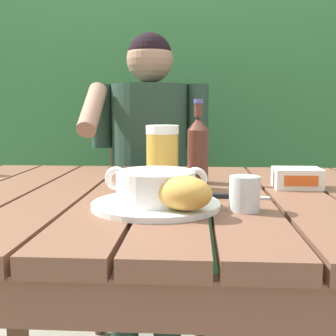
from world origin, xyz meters
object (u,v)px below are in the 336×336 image
(chair_near_diner, at_px, (154,211))
(beer_bottle, at_px, (198,148))
(beer_glass, at_px, (162,156))
(butter_tub, at_px, (297,178))
(serving_plate, at_px, (156,205))
(bread_roll, at_px, (184,193))
(water_glass_small, at_px, (245,194))
(table_knife, at_px, (228,196))
(person_eating, at_px, (149,160))
(soup_bowl, at_px, (156,186))

(chair_near_diner, bearing_deg, beer_bottle, -75.67)
(beer_bottle, bearing_deg, beer_glass, -140.08)
(chair_near_diner, bearing_deg, butter_tub, -61.45)
(serving_plate, relative_size, beer_bottle, 1.17)
(beer_bottle, bearing_deg, butter_tub, -14.41)
(bread_roll, bearing_deg, serving_plate, 130.60)
(water_glass_small, bearing_deg, serving_plate, 174.15)
(chair_near_diner, xyz_separation_m, serving_plate, (0.11, -1.08, 0.28))
(chair_near_diner, xyz_separation_m, beer_bottle, (0.20, -0.77, 0.37))
(bread_roll, distance_m, beer_bottle, 0.39)
(beer_glass, height_order, table_knife, beer_glass)
(chair_near_diner, bearing_deg, beer_glass, -83.04)
(bread_roll, relative_size, beer_bottle, 0.60)
(water_glass_small, bearing_deg, bread_roll, -156.68)
(person_eating, xyz_separation_m, beer_bottle, (0.20, -0.57, 0.10))
(person_eating, height_order, butter_tub, person_eating)
(serving_plate, relative_size, soup_bowl, 1.26)
(bread_roll, bearing_deg, beer_bottle, 85.78)
(serving_plate, relative_size, bread_roll, 1.95)
(beer_bottle, bearing_deg, serving_plate, -105.86)
(beer_bottle, distance_m, butter_tub, 0.28)
(bread_roll, bearing_deg, butter_tub, 47.94)
(chair_near_diner, distance_m, serving_plate, 1.12)
(bread_roll, relative_size, butter_tub, 1.15)
(serving_plate, xyz_separation_m, bread_roll, (0.06, -0.07, 0.04))
(bread_roll, xyz_separation_m, butter_tub, (0.29, 0.32, -0.02))
(person_eating, relative_size, table_knife, 8.00)
(person_eating, distance_m, beer_glass, 0.67)
(person_eating, xyz_separation_m, serving_plate, (0.11, -0.89, 0.01))
(person_eating, distance_m, soup_bowl, 0.89)
(soup_bowl, relative_size, water_glass_small, 3.01)
(person_eating, relative_size, beer_glass, 7.72)
(soup_bowl, height_order, butter_tub, soup_bowl)
(bread_roll, relative_size, water_glass_small, 1.94)
(person_eating, bearing_deg, bread_roll, -79.87)
(beer_glass, bearing_deg, beer_bottle, 39.92)
(chair_near_diner, relative_size, water_glass_small, 13.17)
(chair_near_diner, height_order, table_knife, chair_near_diner)
(soup_bowl, xyz_separation_m, beer_glass, (-0.00, 0.24, 0.04))
(beer_bottle, xyz_separation_m, water_glass_small, (0.09, -0.33, -0.06))
(beer_glass, relative_size, table_knife, 1.04)
(water_glass_small, xyz_separation_m, table_knife, (-0.02, 0.12, -0.03))
(bread_roll, distance_m, water_glass_small, 0.13)
(soup_bowl, bearing_deg, beer_bottle, 74.14)
(person_eating, relative_size, water_glass_small, 17.63)
(beer_glass, distance_m, beer_bottle, 0.12)
(butter_tub, relative_size, table_knife, 0.76)
(chair_near_diner, distance_m, bread_roll, 1.21)
(chair_near_diner, bearing_deg, table_knife, -74.80)
(chair_near_diner, distance_m, butter_tub, 1.00)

